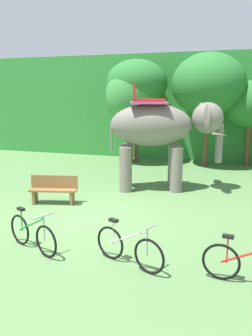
{
  "coord_description": "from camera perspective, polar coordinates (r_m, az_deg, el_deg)",
  "views": [
    {
      "loc": [
        4.08,
        -8.44,
        3.37
      ],
      "look_at": [
        1.06,
        1.0,
        1.3
      ],
      "focal_mm": 37.06,
      "sensor_mm": 36.0,
      "label": 1
    }
  ],
  "objects": [
    {
      "name": "wooden_bench",
      "position": [
        11.26,
        -11.81,
        -3.34
      ],
      "size": [
        1.55,
        0.75,
        0.89
      ],
      "color": "brown",
      "rests_on": "ground"
    },
    {
      "name": "elephant",
      "position": [
        12.5,
        5.68,
        6.38
      ],
      "size": [
        4.24,
        2.63,
        3.78
      ],
      "color": "slate",
      "rests_on": "ground"
    },
    {
      "name": "foliage_hedge",
      "position": [
        21.68,
        7.02,
        10.14
      ],
      "size": [
        36.0,
        6.0,
        5.55
      ],
      "primitive_type": "cube",
      "color": "#338438",
      "rests_on": "ground"
    },
    {
      "name": "bike_green",
      "position": [
        8.05,
        -15.16,
        -10.42
      ],
      "size": [
        1.59,
        0.79,
        0.92
      ],
      "color": "black",
      "rests_on": "ground"
    },
    {
      "name": "tree_center_left",
      "position": [
        17.65,
        1.78,
        13.71
      ],
      "size": [
        3.03,
        3.03,
        5.13
      ],
      "color": "brown",
      "rests_on": "ground"
    },
    {
      "name": "bike_white",
      "position": [
        7.13,
        0.42,
        -12.98
      ],
      "size": [
        1.61,
        0.75,
        0.92
      ],
      "color": "black",
      "rests_on": "ground"
    },
    {
      "name": "bike_red",
      "position": [
        6.82,
        19.6,
        -14.9
      ],
      "size": [
        1.7,
        0.52,
        0.92
      ],
      "color": "black",
      "rests_on": "ground"
    },
    {
      "name": "ground_plane",
      "position": [
        9.96,
        -7.63,
        -8.09
      ],
      "size": [
        80.0,
        80.0,
        0.0
      ],
      "primitive_type": "plane",
      "color": "#567F47"
    },
    {
      "name": "tree_far_right",
      "position": [
        17.73,
        19.79,
        9.75
      ],
      "size": [
        2.63,
        2.63,
        4.08
      ],
      "color": "brown",
      "rests_on": "ground"
    },
    {
      "name": "tree_center",
      "position": [
        17.28,
        0.68,
        11.72
      ],
      "size": [
        2.38,
        2.38,
        4.81
      ],
      "color": "brown",
      "rests_on": "ground"
    },
    {
      "name": "tree_left",
      "position": [
        17.17,
        13.41,
        13.19
      ],
      "size": [
        3.46,
        3.46,
        5.36
      ],
      "color": "brown",
      "rests_on": "ground"
    }
  ]
}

